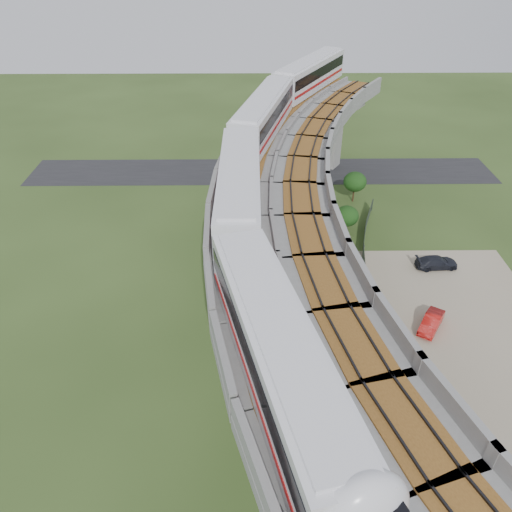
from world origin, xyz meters
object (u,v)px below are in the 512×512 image
object	(u,v)px
metro_train	(278,150)
car_red	(431,322)
car_white	(427,401)
car_dark	(437,262)

from	to	relation	value
metro_train	car_red	bearing A→B (deg)	-30.64
car_white	car_red	xyz separation A→B (m)	(2.67, 7.81, 0.02)
metro_train	car_dark	world-z (taller)	metro_train
car_dark	metro_train	bearing A→B (deg)	89.78
car_white	car_dark	distance (m)	17.19
car_red	car_dark	distance (m)	8.94
car_red	car_dark	world-z (taller)	car_red
car_white	car_red	distance (m)	8.25
metro_train	car_dark	xyz separation A→B (m)	(15.28, 1.15, -11.69)
metro_train	car_red	world-z (taller)	metro_train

